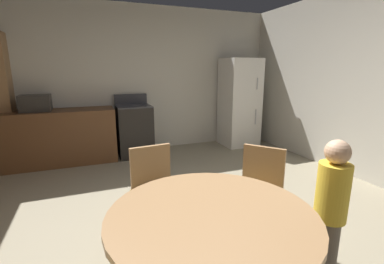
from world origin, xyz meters
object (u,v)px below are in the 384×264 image
object	(u,v)px
oven_range	(135,130)
refrigerator	(239,103)
dining_table	(211,237)
microwave	(35,103)
person_child	(330,209)
chair_north	(155,188)
chair_northeast	(259,189)

from	to	relation	value
oven_range	refrigerator	xyz separation A→B (m)	(2.15, -0.05, 0.41)
dining_table	microwave	bearing A→B (deg)	111.02
dining_table	refrigerator	bearing A→B (deg)	57.03
person_child	refrigerator	bearing A→B (deg)	-112.14
refrigerator	chair_north	xyz separation A→B (m)	(-2.39, -2.56, -0.38)
oven_range	chair_north	size ratio (longest dim) A/B	1.26
oven_range	chair_northeast	distance (m)	3.03
refrigerator	chair_north	world-z (taller)	refrigerator
chair_northeast	refrigerator	bearing A→B (deg)	-156.71
chair_northeast	person_child	distance (m)	0.63
chair_north	dining_table	bearing A→B (deg)	0.00
oven_range	dining_table	world-z (taller)	oven_range
chair_north	person_child	size ratio (longest dim) A/B	0.80
chair_northeast	oven_range	bearing A→B (deg)	-117.31
dining_table	chair_north	bearing A→B (deg)	95.78
oven_range	dining_table	bearing A→B (deg)	-92.34
person_child	chair_north	bearing A→B (deg)	-43.62
oven_range	chair_north	xyz separation A→B (m)	(-0.25, -2.61, 0.03)
oven_range	chair_northeast	size ratio (longest dim) A/B	1.26
microwave	dining_table	world-z (taller)	microwave
refrigerator	microwave	xyz separation A→B (m)	(-3.67, 0.05, 0.15)
oven_range	refrigerator	size ratio (longest dim) A/B	0.62
chair_north	person_child	world-z (taller)	person_child
chair_north	oven_range	bearing A→B (deg)	168.85
person_child	oven_range	bearing A→B (deg)	-78.54
refrigerator	person_child	world-z (taller)	refrigerator
microwave	chair_north	size ratio (longest dim) A/B	0.51
refrigerator	microwave	bearing A→B (deg)	179.22
dining_table	chair_northeast	world-z (taller)	chair_northeast
person_child	chair_northeast	bearing A→B (deg)	-73.95
refrigerator	dining_table	distance (m)	4.22
microwave	person_child	bearing A→B (deg)	-56.88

